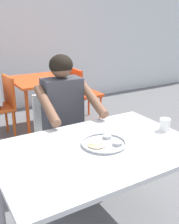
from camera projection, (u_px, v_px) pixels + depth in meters
The scene contains 8 objects.
table_foreground at pixel (98, 156), 1.73m from camera, with size 1.28×0.86×0.74m.
thali_tray at pixel (104, 143), 1.74m from camera, with size 0.30×0.30×0.03m.
drinking_cup at pixel (165, 124), 1.94m from camera, with size 0.08×0.08×0.09m.
chair_foreground at pixel (58, 129), 2.55m from camera, with size 0.45×0.41×0.85m.
diner_foreground at pixel (67, 113), 2.30m from camera, with size 0.51×0.57×1.24m.
table_background_red at pixel (43, 85), 3.68m from camera, with size 0.84×0.83×0.74m.
chair_red_left at pixel (2, 103), 3.44m from camera, with size 0.42×0.41×0.83m.
chair_red_right at pixel (81, 91), 4.00m from camera, with size 0.40×0.44×0.83m.
Camera 1 is at (-0.81, -1.24, 1.52)m, focal length 42.31 mm.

